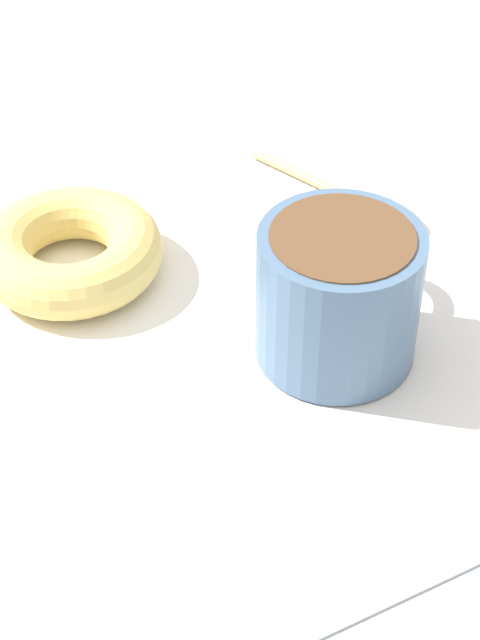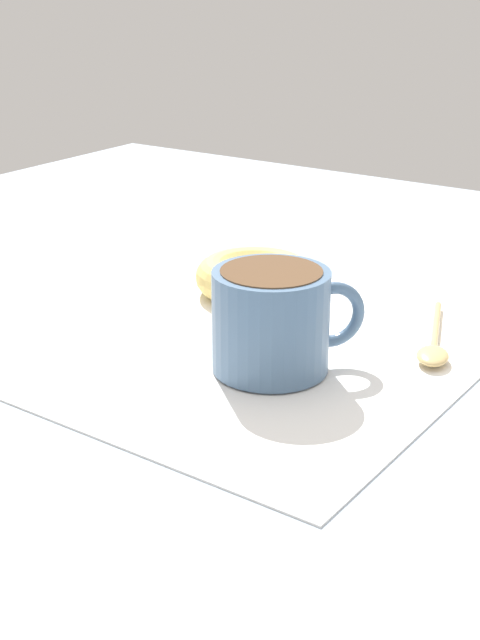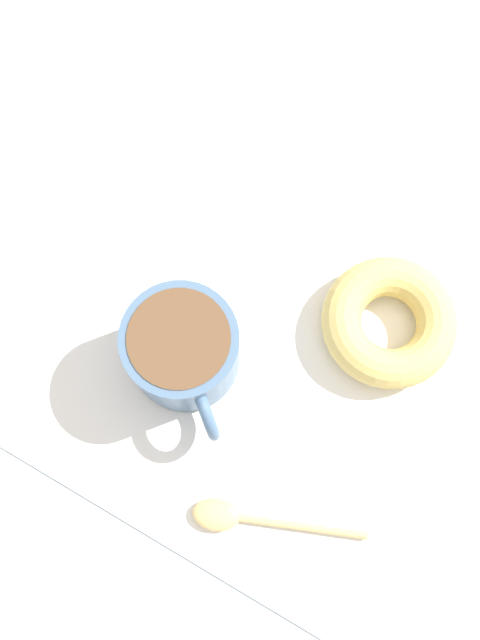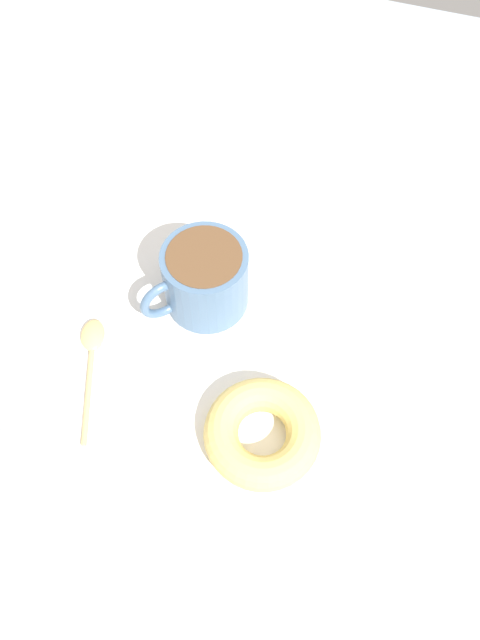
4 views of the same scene
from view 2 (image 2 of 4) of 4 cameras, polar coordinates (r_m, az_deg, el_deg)
name	(u,v)px [view 2 (image 2 of 4)]	position (r cm, az deg, el deg)	size (l,w,h in cm)	color
ground_plane	(214,349)	(72.13, -1.68, -1.86)	(120.00, 120.00, 2.00)	#99A8B7
napkin	(240,345)	(69.88, 0.00, -1.64)	(35.10, 35.10, 0.30)	white
coffee_cup	(273,318)	(64.21, 2.14, 0.12)	(9.36, 10.00, 7.60)	slate
donut	(254,276)	(80.10, 0.93, 2.82)	(10.65, 10.65, 3.15)	#E5C66B
spoon	(434,347)	(69.84, 12.29, -1.69)	(5.99, 12.92, 0.90)	#D8B772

